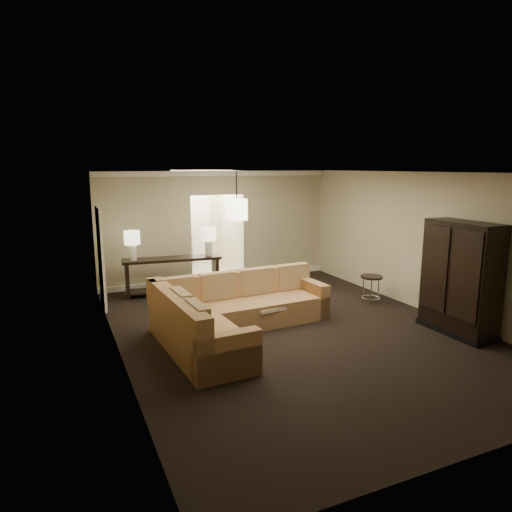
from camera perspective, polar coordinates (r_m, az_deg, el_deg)
name	(u,v)px	position (r m, az deg, el deg)	size (l,w,h in m)	color
ground	(292,330)	(8.38, 4.55, -9.15)	(8.00, 8.00, 0.00)	black
wall_back	(218,227)	(11.63, -4.78, 3.67)	(6.00, 0.04, 2.80)	#BCAE8E
wall_front	(492,325)	(4.99, 27.43, -7.65)	(6.00, 0.04, 2.80)	#BCAE8E
wall_left	(116,269)	(7.10, -17.08, -1.57)	(0.04, 8.00, 2.80)	#BCAE8E
wall_right	(425,242)	(9.79, 20.32, 1.61)	(0.04, 8.00, 2.80)	#BCAE8E
ceiling	(295,173)	(7.87, 4.87, 10.35)	(6.00, 8.00, 0.02)	white
crown_molding	(218,174)	(11.49, -4.80, 10.23)	(6.00, 0.10, 0.12)	white
baseboard	(219,278)	(11.83, -4.59, -2.80)	(6.00, 0.10, 0.12)	white
side_door	(101,258)	(9.91, -18.81, -0.24)	(0.05, 0.90, 2.10)	white
foyer	(202,225)	(12.91, -6.74, 3.93)	(1.44, 2.02, 2.80)	beige
sectional_sofa	(231,313)	(8.02, -3.11, -7.15)	(3.31, 2.68, 0.98)	brown
coffee_table	(270,310)	(8.79, 1.78, -6.78)	(1.08, 1.08, 0.41)	white
console_table	(172,272)	(10.65, -10.40, -2.04)	(2.26, 0.73, 0.86)	black
armoire	(460,281)	(8.70, 24.15, -2.82)	(0.59, 1.38, 1.98)	black
drink_table	(371,283)	(10.15, 14.22, -3.35)	(0.47, 0.47, 0.59)	black
table_lamp_left	(132,241)	(10.42, -15.23, 1.87)	(0.34, 0.34, 0.66)	silver
table_lamp_right	(208,237)	(10.64, -5.97, 2.38)	(0.34, 0.34, 0.66)	silver
pendant_light	(237,209)	(10.36, -2.44, 5.86)	(0.38, 0.38, 1.09)	black
person	(185,237)	(13.08, -8.92, 2.33)	(0.67, 0.45, 1.86)	beige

